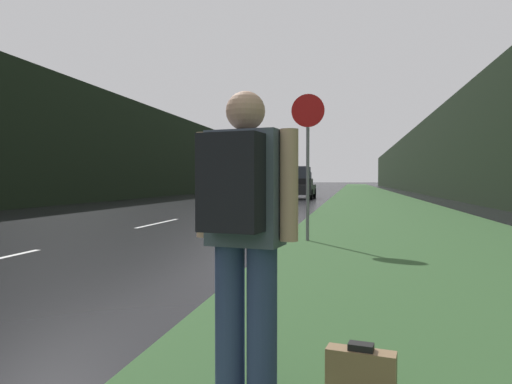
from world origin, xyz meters
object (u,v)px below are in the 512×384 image
(stop_sign, at_px, (308,151))
(hitchhiker_with_backpack, at_px, (243,226))
(suitcase, at_px, (361,375))
(delivery_truck, at_px, (302,177))
(car_passing_far, at_px, (300,188))
(car_passing_near, at_px, (255,194))

(stop_sign, xyz_separation_m, hitchhiker_with_backpack, (0.32, -7.28, -0.90))
(stop_sign, height_order, suitcase, stop_sign)
(suitcase, relative_size, delivery_truck, 0.05)
(stop_sign, xyz_separation_m, car_passing_far, (-2.75, 23.26, -1.21))
(stop_sign, distance_m, suitcase, 7.39)
(hitchhiker_with_backpack, xyz_separation_m, suitcase, (0.68, 0.18, -0.90))
(suitcase, height_order, delivery_truck, delivery_truck)
(hitchhiker_with_backpack, relative_size, suitcase, 4.36)
(hitchhiker_with_backpack, distance_m, car_passing_near, 15.10)
(car_passing_near, distance_m, delivery_truck, 56.95)
(hitchhiker_with_backpack, height_order, suitcase, hitchhiker_with_backpack)
(suitcase, bearing_deg, stop_sign, 107.20)
(car_passing_far, relative_size, delivery_truck, 0.55)
(car_passing_near, bearing_deg, hitchhiker_with_backpack, 101.73)
(car_passing_near, relative_size, car_passing_far, 1.01)
(car_passing_far, xyz_separation_m, delivery_truck, (-4.29, 41.03, 1.09))
(hitchhiker_with_backpack, bearing_deg, delivery_truck, 105.08)
(stop_sign, relative_size, car_passing_far, 0.70)
(suitcase, height_order, car_passing_near, car_passing_near)
(car_passing_near, relative_size, delivery_truck, 0.55)
(stop_sign, relative_size, delivery_truck, 0.38)
(delivery_truck, bearing_deg, stop_sign, -83.75)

